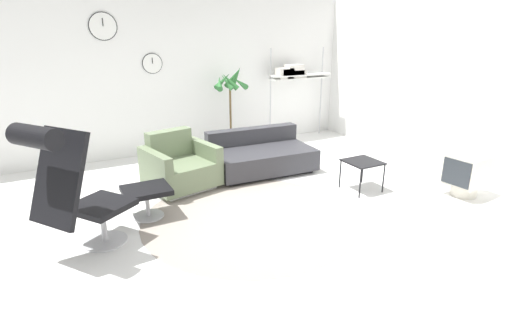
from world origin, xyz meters
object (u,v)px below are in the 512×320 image
armchair_red (180,168)px  shelf_unit (293,74)px  lounge_chair (70,181)px  crt_television (466,173)px  ottoman (147,195)px  couch_low (260,156)px  side_table (363,164)px  potted_plant (231,110)px

armchair_red → shelf_unit: (2.75, 1.45, 1.00)m
lounge_chair → crt_television: size_ratio=2.42×
ottoman → couch_low: (1.95, 0.83, -0.06)m
armchair_red → side_table: bearing=137.7°
side_table → armchair_red: bearing=150.2°
ottoman → shelf_unit: shelf_unit is taller
lounge_chair → ottoman: bearing=90.0°
ottoman → side_table: 2.84m
potted_plant → shelf_unit: 1.47m
potted_plant → shelf_unit: size_ratio=0.85×
lounge_chair → crt_television: (4.66, -0.74, -0.47)m
armchair_red → side_table: 2.50m
potted_plant → shelf_unit: shelf_unit is taller
lounge_chair → armchair_red: bearing=96.8°
side_table → potted_plant: bearing=106.8°
crt_television → side_table: bearing=48.4°
armchair_red → shelf_unit: size_ratio=0.58×
armchair_red → side_table: (2.17, -1.24, 0.09)m
armchair_red → crt_television: size_ratio=1.83×
lounge_chair → ottoman: 1.09m
armchair_red → side_table: armchair_red is taller
lounge_chair → crt_television: bearing=45.5°
lounge_chair → potted_plant: 3.84m
side_table → potted_plant: potted_plant is taller
ottoman → crt_television: 4.08m
couch_low → crt_television: 2.87m
ottoman → potted_plant: 2.92m
crt_television → potted_plant: size_ratio=0.37×
armchair_red → crt_television: armchair_red is taller
potted_plant → ottoman: bearing=-134.1°
armchair_red → potted_plant: potted_plant is taller
side_table → potted_plant: 2.73m
couch_low → shelf_unit: shelf_unit is taller
ottoman → couch_low: 2.12m
armchair_red → crt_television: (3.25, -2.02, 0.03)m
ottoman → couch_low: bearing=23.2°
crt_television → potted_plant: bearing=23.2°
couch_low → shelf_unit: size_ratio=0.89×
couch_low → side_table: couch_low is taller
side_table → shelf_unit: 2.90m
armchair_red → shelf_unit: bearing=-164.7°
ottoman → armchair_red: (0.62, 0.72, 0.00)m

